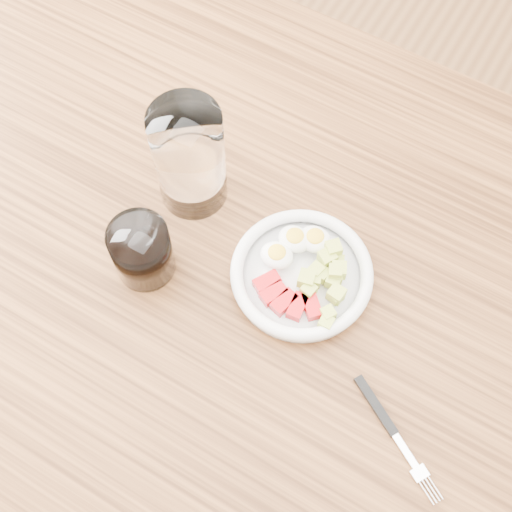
% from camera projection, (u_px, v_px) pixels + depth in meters
% --- Properties ---
extents(ground, '(4.00, 4.00, 0.00)m').
position_uv_depth(ground, '(258.00, 411.00, 1.64)').
color(ground, brown).
rests_on(ground, ground).
extents(dining_table, '(1.50, 0.90, 0.77)m').
position_uv_depth(dining_table, '(258.00, 303.00, 1.04)').
color(dining_table, brown).
rests_on(dining_table, ground).
extents(bowl, '(0.19, 0.19, 0.05)m').
position_uv_depth(bowl, '(302.00, 272.00, 0.93)').
color(bowl, white).
rests_on(bowl, dining_table).
extents(fork, '(0.15, 0.10, 0.01)m').
position_uv_depth(fork, '(386.00, 422.00, 0.86)').
color(fork, black).
rests_on(fork, dining_table).
extents(water_glass, '(0.09, 0.09, 0.17)m').
position_uv_depth(water_glass, '(189.00, 158.00, 0.93)').
color(water_glass, white).
rests_on(water_glass, dining_table).
extents(coffee_glass, '(0.08, 0.08, 0.09)m').
position_uv_depth(coffee_glass, '(142.00, 251.00, 0.91)').
color(coffee_glass, white).
rests_on(coffee_glass, dining_table).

